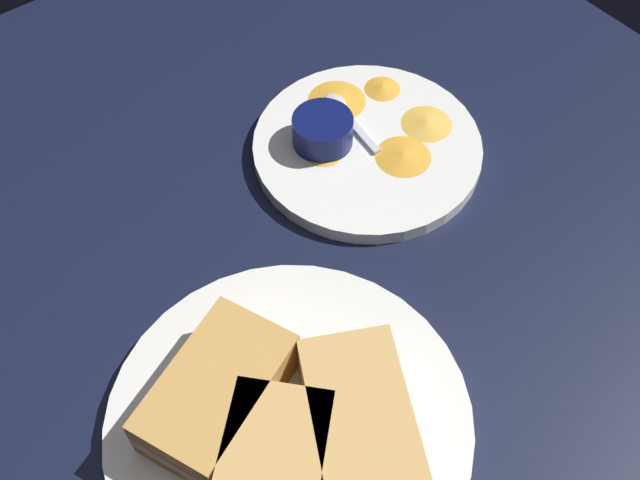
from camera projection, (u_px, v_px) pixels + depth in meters
The scene contains 11 objects.
ground_plane at pixel (296, 300), 70.93cm from camera, with size 110.00×110.00×3.00cm, color black.
plate_sandwich_main at pixel (289, 422), 61.41cm from camera, with size 29.95×29.95×1.60cm, color white.
sandwich_half_near at pixel (218, 393), 59.47cm from camera, with size 14.94×12.08×4.80cm.
sandwich_half_far at pixel (271, 477), 55.54cm from camera, with size 14.69×14.43×4.80cm.
sandwich_half_extra at pixel (360, 420), 58.16cm from camera, with size 12.66×15.03×4.80cm.
ramekin_dark_sauce at pixel (369, 438), 57.92cm from camera, with size 6.99×6.99×3.36cm.
spoon_by_dark_ramekin at pixel (302, 422), 60.19cm from camera, with size 6.57×9.11×0.80cm.
plate_chips_companion at pixel (367, 148), 79.22cm from camera, with size 24.06×24.06×1.60cm, color white.
ramekin_light_gravy at pixel (323, 130), 77.26cm from camera, with size 6.33×6.33×3.21cm.
spoon_by_gravy_ramekin at pixel (342, 111), 80.81cm from camera, with size 2.57×9.96×0.80cm.
plantain_chip_scatter at pixel (376, 122), 79.91cm from camera, with size 16.12×18.99×0.60cm.
Camera 1 is at (-20.80, -30.69, 59.27)cm, focal length 42.22 mm.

